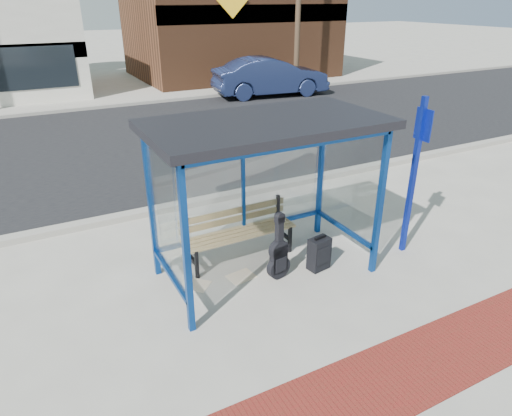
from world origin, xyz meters
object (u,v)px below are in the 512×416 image
parked_car (270,77)px  fire_hydrant (312,75)px  bench (238,230)px  guitar_bag (279,256)px  backpack (314,257)px  suitcase (319,254)px

parked_car → fire_hydrant: (3.42, 1.87, -0.45)m
bench → fire_hydrant: 17.11m
guitar_bag → bench: bearing=99.3°
guitar_bag → parked_car: 14.21m
guitar_bag → fire_hydrant: (10.27, 14.31, -0.02)m
bench → parked_car: (7.13, 11.60, 0.30)m
parked_car → backpack: bearing=161.3°
bench → guitar_bag: bearing=-72.7°
bench → suitcase: (0.96, -0.92, -0.23)m
backpack → fire_hydrant: fire_hydrant is taller
parked_car → fire_hydrant: 3.92m
bench → guitar_bag: 0.90m
bench → backpack: bearing=-41.5°
bench → guitar_bag: size_ratio=1.81×
fire_hydrant → parked_car: bearing=-151.3°
guitar_bag → parked_car: (6.86, 12.44, 0.42)m
suitcase → parked_car: (6.17, 12.52, 0.53)m
bench → suitcase: 1.35m
suitcase → backpack: 0.16m
fire_hydrant → backpack: bearing=-123.9°
backpack → fire_hydrant: (9.59, 14.29, 0.20)m
guitar_bag → fire_hydrant: guitar_bag is taller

